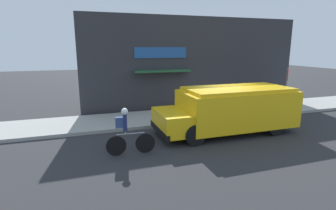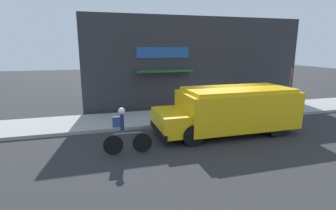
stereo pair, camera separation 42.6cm
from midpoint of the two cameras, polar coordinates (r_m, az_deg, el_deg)
name	(u,v)px [view 1 (the left image)]	position (r m, az deg, el deg)	size (l,w,h in m)	color
ground_plane	(223,121)	(13.44, 10.99, -3.54)	(70.00, 70.00, 0.00)	#2B2B2D
sidewalk	(210,113)	(14.65, 8.23, -1.80)	(28.00, 2.90, 0.15)	#999993
storefront	(196,63)	(15.87, 5.37, 9.00)	(13.55, 0.82, 5.41)	#2D2D33
school_bus	(230,109)	(11.62, 12.38, -0.76)	(6.03, 2.85, 1.96)	yellow
cyclist	(127,132)	(9.15, -10.23, -5.82)	(1.70, 0.23, 1.66)	black
stop_sign_post	(287,82)	(15.86, 23.72, 4.54)	(0.45, 0.45, 2.39)	slate
trash_bin	(220,102)	(15.28, 10.58, 0.62)	(0.58, 0.58, 0.85)	#38383D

